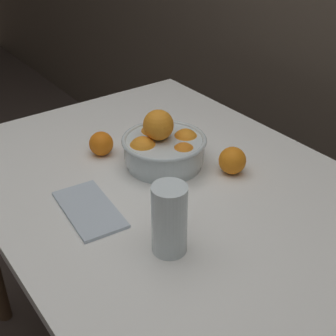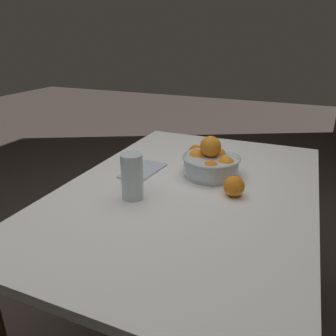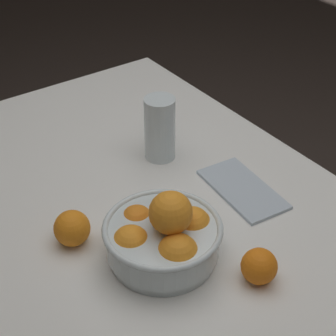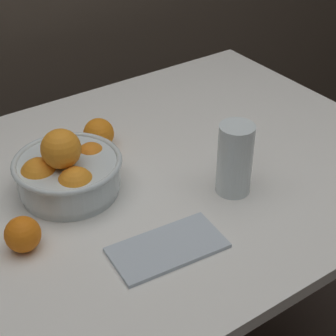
% 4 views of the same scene
% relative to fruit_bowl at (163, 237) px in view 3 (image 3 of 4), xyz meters
% --- Properties ---
extents(dining_table, '(1.30, 0.88, 0.75)m').
position_rel_fruit_bowl_xyz_m(dining_table, '(0.14, -0.04, -0.13)').
color(dining_table, white).
rests_on(dining_table, ground_plane).
extents(fruit_bowl, '(0.23, 0.23, 0.16)m').
position_rel_fruit_bowl_xyz_m(fruit_bowl, '(0.00, 0.00, 0.00)').
color(fruit_bowl, silver).
rests_on(fruit_bowl, dining_table).
extents(juice_glass, '(0.07, 0.07, 0.16)m').
position_rel_fruit_bowl_xyz_m(juice_glass, '(0.29, -0.19, 0.02)').
color(juice_glass, '#F4A314').
rests_on(juice_glass, dining_table).
extents(orange_loose_near_bowl, '(0.07, 0.07, 0.07)m').
position_rel_fruit_bowl_xyz_m(orange_loose_near_bowl, '(-0.15, -0.11, -0.02)').
color(orange_loose_near_bowl, orange).
rests_on(orange_loose_near_bowl, dining_table).
extents(orange_loose_front, '(0.07, 0.07, 0.07)m').
position_rel_fruit_bowl_xyz_m(orange_loose_front, '(0.14, 0.12, -0.02)').
color(orange_loose_front, orange).
rests_on(orange_loose_front, dining_table).
extents(napkin, '(0.22, 0.13, 0.01)m').
position_rel_fruit_bowl_xyz_m(napkin, '(0.07, -0.27, -0.05)').
color(napkin, silver).
rests_on(napkin, dining_table).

